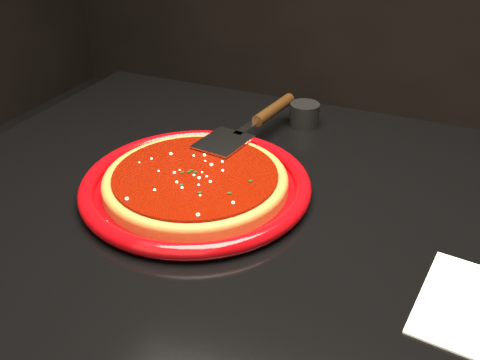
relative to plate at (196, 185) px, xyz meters
name	(u,v)px	position (x,y,z in m)	size (l,w,h in m)	color
plate	(196,185)	(0.00, 0.00, 0.00)	(0.35, 0.35, 0.03)	#790306
pizza_crust	(196,183)	(0.00, 0.00, 0.00)	(0.28, 0.28, 0.01)	#954A21
pizza_crust_rim	(196,179)	(0.00, 0.00, 0.01)	(0.28, 0.28, 0.02)	#954A21
pizza_sauce	(195,176)	(0.00, 0.00, 0.02)	(0.25, 0.25, 0.01)	#640A00
parmesan_dusting	(195,172)	(0.00, 0.00, 0.02)	(0.24, 0.24, 0.01)	beige
basil_flecks	(195,173)	(0.00, 0.00, 0.02)	(0.22, 0.22, 0.00)	black
pizza_server	(252,123)	(0.02, 0.18, 0.03)	(0.09, 0.30, 0.02)	silver
ramekin	(304,114)	(0.08, 0.30, 0.01)	(0.06, 0.06, 0.04)	black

